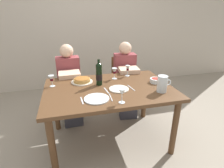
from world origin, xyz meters
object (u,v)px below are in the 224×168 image
object	(u,v)px
chair_right	(123,79)
dinner_plate_right_setting	(119,89)
dinner_plate_left_setting	(97,99)
diner_left	(70,82)
wine_bottle	(99,74)
baked_tart	(82,80)
salad_bowl	(156,80)
wine_glass_spare	(128,69)
wine_glass_left_diner	(114,71)
water_pitcher	(162,85)
dining_table	(109,95)
wine_glass_centre	(51,79)
diner_right	(126,77)
wine_glass_right_diner	(122,93)
chair_left	(70,84)

from	to	relation	value
chair_right	dinner_plate_right_setting	bearing A→B (deg)	75.58
dinner_plate_left_setting	diner_left	size ratio (longest dim) A/B	0.23
diner_left	wine_bottle	bearing A→B (deg)	120.18
baked_tart	salad_bowl	world-z (taller)	salad_bowl
baked_tart	wine_glass_spare	size ratio (longest dim) A/B	1.80
baked_tart	dinner_plate_right_setting	size ratio (longest dim) A/B	1.18
wine_glass_left_diner	chair_right	size ratio (longest dim) A/B	0.17
wine_bottle	chair_right	bearing A→B (deg)	54.86
wine_bottle	water_pitcher	xyz separation A→B (m)	(0.64, -0.37, -0.06)
baked_tart	diner_left	world-z (taller)	diner_left
dining_table	chair_right	bearing A→B (deg)	63.16
wine_bottle	wine_glass_centre	xyz separation A→B (m)	(-0.56, 0.09, -0.04)
wine_glass_centre	diner_right	world-z (taller)	diner_right
baked_tart	wine_glass_right_diner	world-z (taller)	wine_glass_right_diner
dinner_plate_left_setting	chair_left	size ratio (longest dim) A/B	0.30
dinner_plate_right_setting	wine_glass_left_diner	bearing A→B (deg)	83.46
salad_bowl	wine_glass_spare	world-z (taller)	wine_glass_spare
salad_bowl	diner_left	xyz separation A→B (m)	(-1.06, 0.66, -0.18)
wine_bottle	dinner_plate_left_setting	size ratio (longest dim) A/B	1.23
wine_glass_centre	diner_right	xyz separation A→B (m)	(1.09, 0.46, -0.24)
wine_glass_left_diner	wine_glass_centre	distance (m)	0.80
wine_glass_spare	diner_right	distance (m)	0.42
water_pitcher	wine_glass_left_diner	distance (m)	0.67
chair_right	wine_glass_left_diner	bearing A→B (deg)	68.80
dining_table	chair_left	world-z (taller)	chair_left
baked_tart	diner_right	size ratio (longest dim) A/B	0.23
wine_bottle	diner_left	world-z (taller)	diner_left
wine_glass_right_diner	diner_left	world-z (taller)	diner_left
dinner_plate_left_setting	diner_left	distance (m)	0.98
wine_glass_centre	wine_glass_spare	distance (m)	1.01
chair_left	diner_right	size ratio (longest dim) A/B	0.75
wine_glass_right_diner	diner_left	distance (m)	1.20
wine_glass_centre	chair_right	bearing A→B (deg)	32.01
dining_table	dinner_plate_right_setting	xyz separation A→B (m)	(0.10, -0.08, 0.10)
wine_glass_centre	diner_right	distance (m)	1.21
wine_bottle	wine_glass_centre	world-z (taller)	wine_bottle
dinner_plate_left_setting	salad_bowl	bearing A→B (deg)	18.93
diner_right	dining_table	bearing A→B (deg)	62.37
diner_left	diner_right	xyz separation A→B (m)	(0.88, -0.01, 0.00)
water_pitcher	diner_left	distance (m)	1.38
salad_bowl	dinner_plate_left_setting	bearing A→B (deg)	-161.07
dinner_plate_right_setting	diner_left	size ratio (longest dim) A/B	0.20
wine_glass_centre	salad_bowl	bearing A→B (deg)	-8.73
dinner_plate_left_setting	wine_glass_spare	bearing A→B (deg)	48.15
diner_right	chair_left	bearing A→B (deg)	-9.73
wine_glass_centre	diner_right	size ratio (longest dim) A/B	0.12
wine_glass_spare	dinner_plate_right_setting	size ratio (longest dim) A/B	0.66
salad_bowl	wine_glass_spare	xyz separation A→B (m)	(-0.27, 0.33, 0.07)
dining_table	wine_glass_right_diner	world-z (taller)	wine_glass_right_diner
wine_glass_spare	dinner_plate_right_setting	xyz separation A→B (m)	(-0.25, -0.42, -0.10)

